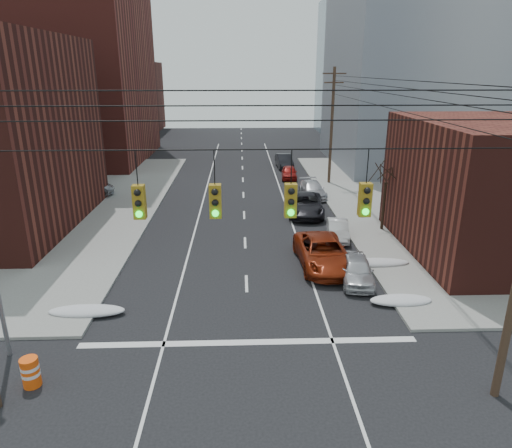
{
  "coord_description": "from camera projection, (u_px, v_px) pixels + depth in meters",
  "views": [
    {
      "loc": [
        -0.27,
        -9.82,
        10.74
      ],
      "look_at": [
        0.54,
        12.96,
        3.0
      ],
      "focal_mm": 32.0,
      "sensor_mm": 36.0,
      "label": 1
    }
  ],
  "objects": [
    {
      "name": "building_brick_tall",
      "position": [
        33.0,
        31.0,
        52.55
      ],
      "size": [
        24.0,
        20.0,
        30.0
      ],
      "primitive_type": "cube",
      "color": "maroon",
      "rests_on": "ground"
    },
    {
      "name": "building_brick_far",
      "position": [
        93.0,
        98.0,
        79.98
      ],
      "size": [
        22.0,
        18.0,
        12.0
      ],
      "primitive_type": "cube",
      "color": "#471A15",
      "rests_on": "ground"
    },
    {
      "name": "building_office",
      "position": [
        437.0,
        53.0,
        51.11
      ],
      "size": [
        22.0,
        20.0,
        25.0
      ],
      "primitive_type": "cube",
      "color": "gray",
      "rests_on": "ground"
    },
    {
      "name": "building_glass",
      "position": [
        384.0,
        68.0,
        76.26
      ],
      "size": [
        20.0,
        18.0,
        22.0
      ],
      "primitive_type": "cube",
      "color": "gray",
      "rests_on": "ground"
    },
    {
      "name": "utility_pole_far",
      "position": [
        332.0,
        124.0,
        43.35
      ],
      "size": [
        2.2,
        0.28,
        11.0
      ],
      "color": "#473323",
      "rests_on": "ground"
    },
    {
      "name": "traffic_signals",
      "position": [
        253.0,
        199.0,
        13.26
      ],
      "size": [
        17.0,
        0.42,
        2.02
      ],
      "color": "black",
      "rests_on": "ground"
    },
    {
      "name": "bare_tree",
      "position": [
        384.0,
        199.0,
        31.25
      ],
      "size": [
        2.09,
        2.2,
        4.93
      ],
      "color": "black",
      "rests_on": "ground"
    },
    {
      "name": "snow_nw",
      "position": [
        87.0,
        311.0,
        20.95
      ],
      "size": [
        3.5,
        1.08,
        0.42
      ],
      "primitive_type": "ellipsoid",
      "color": "silver",
      "rests_on": "ground"
    },
    {
      "name": "snow_ne",
      "position": [
        401.0,
        300.0,
        21.92
      ],
      "size": [
        3.0,
        1.08,
        0.42
      ],
      "primitive_type": "ellipsoid",
      "color": "silver",
      "rests_on": "ground"
    },
    {
      "name": "snow_east_far",
      "position": [
        375.0,
        263.0,
        26.18
      ],
      "size": [
        4.0,
        1.08,
        0.42
      ],
      "primitive_type": "ellipsoid",
      "color": "silver",
      "rests_on": "ground"
    },
    {
      "name": "red_pickup",
      "position": [
        323.0,
        253.0,
        26.02
      ],
      "size": [
        2.99,
        6.04,
        1.65
      ],
      "primitive_type": "imported",
      "rotation": [
        0.0,
        0.0,
        0.04
      ],
      "color": "maroon",
      "rests_on": "ground"
    },
    {
      "name": "parked_car_a",
      "position": [
        357.0,
        270.0,
        24.15
      ],
      "size": [
        2.1,
        4.16,
        1.36
      ],
      "primitive_type": "imported",
      "rotation": [
        0.0,
        0.0,
        -0.13
      ],
      "color": "#BCBDC2",
      "rests_on": "ground"
    },
    {
      "name": "parked_car_b",
      "position": [
        338.0,
        230.0,
        30.39
      ],
      "size": [
        1.73,
        3.83,
        1.22
      ],
      "primitive_type": "imported",
      "rotation": [
        0.0,
        0.0,
        -0.12
      ],
      "color": "silver",
      "rests_on": "ground"
    },
    {
      "name": "parked_car_c",
      "position": [
        306.0,
        204.0,
        35.42
      ],
      "size": [
        3.13,
        5.91,
        1.58
      ],
      "primitive_type": "imported",
      "rotation": [
        0.0,
        0.0,
        -0.09
      ],
      "color": "black",
      "rests_on": "ground"
    },
    {
      "name": "parked_car_d",
      "position": [
        313.0,
        189.0,
        40.34
      ],
      "size": [
        2.16,
        4.73,
        1.34
      ],
      "primitive_type": "imported",
      "rotation": [
        0.0,
        0.0,
        0.06
      ],
      "color": "#BBBABF",
      "rests_on": "ground"
    },
    {
      "name": "parked_car_e",
      "position": [
        289.0,
        173.0,
        47.06
      ],
      "size": [
        1.82,
        3.91,
        1.29
      ],
      "primitive_type": "imported",
      "rotation": [
        0.0,
        0.0,
        -0.08
      ],
      "color": "maroon",
      "rests_on": "ground"
    },
    {
      "name": "parked_car_f",
      "position": [
        284.0,
        161.0,
        52.42
      ],
      "size": [
        1.88,
        4.72,
        1.53
      ],
      "primitive_type": "imported",
      "rotation": [
        0.0,
        0.0,
        0.06
      ],
      "color": "black",
      "rests_on": "ground"
    },
    {
      "name": "lot_car_a",
      "position": [
        39.0,
        216.0,
        32.75
      ],
      "size": [
        4.07,
        2.38,
        1.27
      ],
      "primitive_type": "imported",
      "rotation": [
        0.0,
        0.0,
        1.86
      ],
      "color": "white",
      "rests_on": "sidewalk_nw"
    },
    {
      "name": "lot_car_b",
      "position": [
        81.0,
        188.0,
        39.74
      ],
      "size": [
        6.12,
        4.35,
        1.55
      ],
      "primitive_type": "imported",
      "rotation": [
        0.0,
        0.0,
        1.93
      ],
      "color": "#A2A2A7",
      "rests_on": "sidewalk_nw"
    },
    {
      "name": "lot_car_c",
      "position": [
        14.0,
        219.0,
        31.91
      ],
      "size": [
        4.75,
        2.04,
        1.36
      ],
      "primitive_type": "imported",
      "rotation": [
        0.0,
        0.0,
        1.54
      ],
      "color": "black",
      "rests_on": "sidewalk_nw"
    },
    {
      "name": "lot_car_d",
      "position": [
        13.0,
        200.0,
        36.12
      ],
      "size": [
        4.71,
        3.02,
        1.49
      ],
      "primitive_type": "imported",
      "rotation": [
        0.0,
        0.0,
        1.88
      ],
      "color": "silver",
      "rests_on": "sidewalk_nw"
    },
    {
      "name": "construction_barrel",
      "position": [
        31.0,
        372.0,
        16.16
      ],
      "size": [
        0.78,
        0.78,
        1.11
      ],
      "rotation": [
        0.0,
        0.0,
        0.27
      ],
      "color": "#FF530D",
      "rests_on": "ground"
    }
  ]
}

